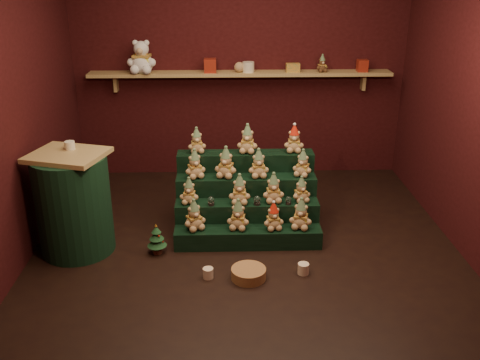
{
  "coord_description": "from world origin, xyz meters",
  "views": [
    {
      "loc": [
        -0.19,
        -4.49,
        2.53
      ],
      "look_at": [
        -0.05,
        0.25,
        0.59
      ],
      "focal_mm": 40.0,
      "sensor_mm": 36.0,
      "label": 1
    }
  ],
  "objects_px": {
    "snow_globe_a": "(211,201)",
    "snow_globe_c": "(288,200)",
    "snow_globe_b": "(257,200)",
    "wicker_basket": "(249,274)",
    "white_bear": "(141,52)",
    "brown_bear": "(322,63)",
    "side_table": "(74,203)",
    "mini_christmas_tree": "(157,239)",
    "riser_tier_front": "(248,237)",
    "mug_left": "(208,273)",
    "mug_right": "(303,269)"
  },
  "relations": [
    {
      "from": "mug_left",
      "to": "riser_tier_front",
      "type": "bearing_deg",
      "value": 56.35
    },
    {
      "from": "snow_globe_c",
      "to": "wicker_basket",
      "type": "xyz_separation_m",
      "value": [
        -0.42,
        -0.73,
        -0.35
      ]
    },
    {
      "from": "snow_globe_c",
      "to": "mini_christmas_tree",
      "type": "height_order",
      "value": "snow_globe_c"
    },
    {
      "from": "side_table",
      "to": "mini_christmas_tree",
      "type": "bearing_deg",
      "value": 9.41
    },
    {
      "from": "side_table",
      "to": "white_bear",
      "type": "height_order",
      "value": "white_bear"
    },
    {
      "from": "side_table",
      "to": "snow_globe_b",
      "type": "bearing_deg",
      "value": 22.77
    },
    {
      "from": "mug_left",
      "to": "wicker_basket",
      "type": "xyz_separation_m",
      "value": [
        0.35,
        -0.02,
        0.0
      ]
    },
    {
      "from": "snow_globe_b",
      "to": "snow_globe_c",
      "type": "relative_size",
      "value": 1.15
    },
    {
      "from": "side_table",
      "to": "mug_right",
      "type": "distance_m",
      "value": 2.17
    },
    {
      "from": "snow_globe_c",
      "to": "brown_bear",
      "type": "relative_size",
      "value": 0.4
    },
    {
      "from": "wicker_basket",
      "to": "snow_globe_b",
      "type": "bearing_deg",
      "value": 81.25
    },
    {
      "from": "mug_right",
      "to": "wicker_basket",
      "type": "distance_m",
      "value": 0.49
    },
    {
      "from": "snow_globe_a",
      "to": "side_table",
      "type": "xyz_separation_m",
      "value": [
        -1.25,
        -0.18,
        0.07
      ]
    },
    {
      "from": "snow_globe_c",
      "to": "wicker_basket",
      "type": "relative_size",
      "value": 0.26
    },
    {
      "from": "wicker_basket",
      "to": "snow_globe_a",
      "type": "bearing_deg",
      "value": 114.36
    },
    {
      "from": "mug_right",
      "to": "white_bear",
      "type": "relative_size",
      "value": 0.21
    },
    {
      "from": "riser_tier_front",
      "to": "snow_globe_c",
      "type": "height_order",
      "value": "snow_globe_c"
    },
    {
      "from": "wicker_basket",
      "to": "white_bear",
      "type": "distance_m",
      "value": 3.05
    },
    {
      "from": "mini_christmas_tree",
      "to": "brown_bear",
      "type": "bearing_deg",
      "value": 46.97
    },
    {
      "from": "snow_globe_c",
      "to": "mug_right",
      "type": "height_order",
      "value": "snow_globe_c"
    },
    {
      "from": "riser_tier_front",
      "to": "snow_globe_c",
      "type": "bearing_deg",
      "value": 21.95
    },
    {
      "from": "mini_christmas_tree",
      "to": "snow_globe_c",
      "type": "bearing_deg",
      "value": 12.39
    },
    {
      "from": "white_bear",
      "to": "snow_globe_c",
      "type": "bearing_deg",
      "value": -41.66
    },
    {
      "from": "snow_globe_a",
      "to": "snow_globe_b",
      "type": "relative_size",
      "value": 0.98
    },
    {
      "from": "riser_tier_front",
      "to": "side_table",
      "type": "bearing_deg",
      "value": -179.39
    },
    {
      "from": "snow_globe_a",
      "to": "brown_bear",
      "type": "height_order",
      "value": "brown_bear"
    },
    {
      "from": "mug_left",
      "to": "brown_bear",
      "type": "xyz_separation_m",
      "value": [
        1.32,
        2.37,
        1.37
      ]
    },
    {
      "from": "mug_left",
      "to": "wicker_basket",
      "type": "height_order",
      "value": "wicker_basket"
    },
    {
      "from": "wicker_basket",
      "to": "brown_bear",
      "type": "bearing_deg",
      "value": 67.9
    },
    {
      "from": "mini_christmas_tree",
      "to": "riser_tier_front",
      "type": "bearing_deg",
      "value": 7.66
    },
    {
      "from": "snow_globe_b",
      "to": "white_bear",
      "type": "height_order",
      "value": "white_bear"
    },
    {
      "from": "snow_globe_b",
      "to": "snow_globe_c",
      "type": "height_order",
      "value": "snow_globe_b"
    },
    {
      "from": "snow_globe_c",
      "to": "brown_bear",
      "type": "distance_m",
      "value": 2.02
    },
    {
      "from": "side_table",
      "to": "mug_left",
      "type": "bearing_deg",
      "value": -6.56
    },
    {
      "from": "snow_globe_b",
      "to": "wicker_basket",
      "type": "bearing_deg",
      "value": -98.75
    },
    {
      "from": "snow_globe_c",
      "to": "white_bear",
      "type": "bearing_deg",
      "value": 133.36
    },
    {
      "from": "white_bear",
      "to": "snow_globe_b",
      "type": "bearing_deg",
      "value": -47.74
    },
    {
      "from": "mini_christmas_tree",
      "to": "mug_left",
      "type": "distance_m",
      "value": 0.66
    },
    {
      "from": "snow_globe_b",
      "to": "wicker_basket",
      "type": "xyz_separation_m",
      "value": [
        -0.11,
        -0.73,
        -0.36
      ]
    },
    {
      "from": "mug_right",
      "to": "snow_globe_b",
      "type": "bearing_deg",
      "value": 118.83
    },
    {
      "from": "white_bear",
      "to": "side_table",
      "type": "bearing_deg",
      "value": -98.38
    },
    {
      "from": "snow_globe_a",
      "to": "snow_globe_c",
      "type": "bearing_deg",
      "value": 0.0
    },
    {
      "from": "mini_christmas_tree",
      "to": "brown_bear",
      "type": "xyz_separation_m",
      "value": [
        1.8,
        1.93,
        1.27
      ]
    },
    {
      "from": "mug_left",
      "to": "white_bear",
      "type": "bearing_deg",
      "value": 108.68
    },
    {
      "from": "riser_tier_front",
      "to": "snow_globe_b",
      "type": "relative_size",
      "value": 15.39
    },
    {
      "from": "riser_tier_front",
      "to": "snow_globe_a",
      "type": "relative_size",
      "value": 15.74
    },
    {
      "from": "mug_left",
      "to": "white_bear",
      "type": "height_order",
      "value": "white_bear"
    },
    {
      "from": "snow_globe_a",
      "to": "mug_left",
      "type": "bearing_deg",
      "value": -91.41
    },
    {
      "from": "riser_tier_front",
      "to": "snow_globe_a",
      "type": "bearing_deg",
      "value": 155.41
    },
    {
      "from": "riser_tier_front",
      "to": "mug_left",
      "type": "distance_m",
      "value": 0.66
    }
  ]
}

